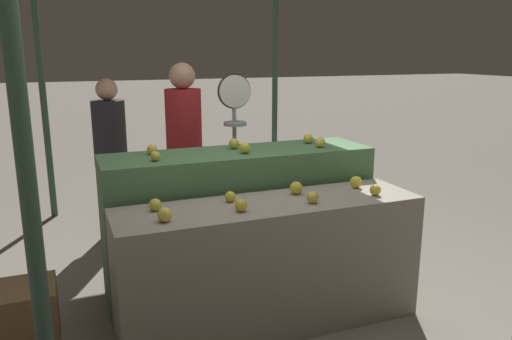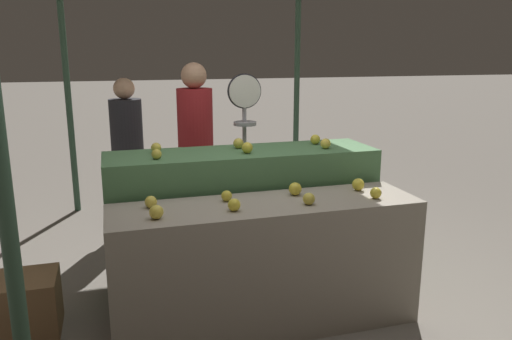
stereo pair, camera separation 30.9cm
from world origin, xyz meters
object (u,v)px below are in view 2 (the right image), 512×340
object	(u,v)px
person_customer_left	(127,145)
wooden_crate_side	(28,305)
produce_scale	(245,124)
person_vendor_at_scale	(196,143)

from	to	relation	value
person_customer_left	wooden_crate_side	xyz separation A→B (m)	(-0.75, -1.79, -0.71)
produce_scale	wooden_crate_side	size ratio (longest dim) A/B	4.14
person_vendor_at_scale	person_customer_left	size ratio (longest dim) A/B	1.10
produce_scale	wooden_crate_side	bearing A→B (deg)	-152.55
person_vendor_at_scale	wooden_crate_side	world-z (taller)	person_vendor_at_scale
person_vendor_at_scale	produce_scale	bearing A→B (deg)	161.41
produce_scale	person_vendor_at_scale	distance (m)	0.50
person_customer_left	wooden_crate_side	size ratio (longest dim) A/B	3.97
produce_scale	person_customer_left	world-z (taller)	produce_scale
person_customer_left	wooden_crate_side	world-z (taller)	person_customer_left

